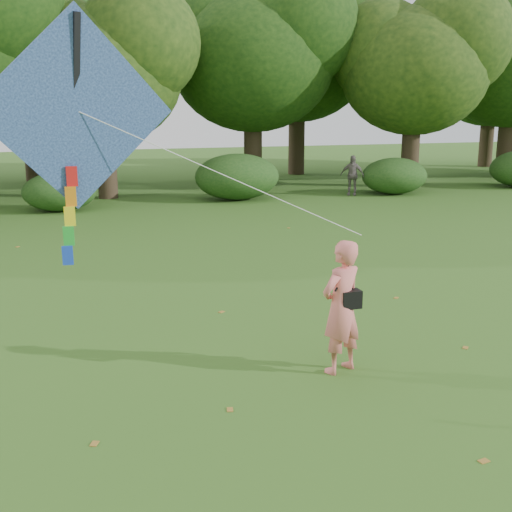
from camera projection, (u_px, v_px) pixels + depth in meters
name	position (u px, v px, depth m)	size (l,w,h in m)	color
ground	(393.00, 385.00, 8.95)	(100.00, 100.00, 0.00)	#265114
man_kite_flyer	(341.00, 307.00, 9.20)	(0.72, 0.47, 1.96)	#E8736D
bystander_right	(352.00, 175.00, 27.50)	(1.00, 0.42, 1.71)	slate
crossbody_bag	(350.00, 298.00, 9.17)	(0.43, 0.20, 0.74)	black
flying_kite	(76.00, 114.00, 8.09)	(5.00, 0.95, 3.28)	#235799
tree_line	(178.00, 64.00, 29.33)	(54.70, 15.30, 9.48)	#3A2D1E
shrub_band	(147.00, 183.00, 24.82)	(39.15, 3.22, 1.88)	#264919
fallen_leaves	(264.00, 316.00, 11.83)	(10.90, 14.82, 0.01)	olive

